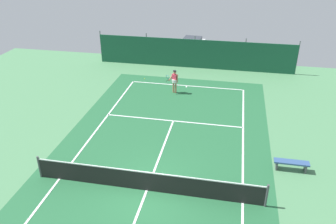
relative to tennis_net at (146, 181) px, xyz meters
name	(u,v)px	position (x,y,z in m)	size (l,w,h in m)	color
ground_plane	(147,190)	(0.00, 0.00, -0.51)	(36.00, 36.00, 0.00)	#4C8456
court_surface	(147,190)	(0.00, 0.00, -0.51)	(11.02, 26.60, 0.01)	#236038
tennis_net	(146,181)	(0.00, 0.00, 0.00)	(10.12, 0.10, 1.10)	black
back_fence	(195,58)	(0.00, 16.38, 0.16)	(16.30, 0.98, 2.70)	#195138
tennis_player	(174,80)	(-0.68, 10.51, 0.45)	(0.86, 0.63, 1.64)	#9E7051
tennis_ball_near_player	(144,79)	(-3.41, 12.60, -0.48)	(0.07, 0.07, 0.07)	#CCDB33
parked_car	(192,47)	(-0.61, 18.89, 0.33)	(2.28, 4.33, 1.68)	silver
courtside_bench	(291,163)	(6.31, 2.74, -0.14)	(1.60, 0.40, 0.49)	#335184
water_bottle	(276,160)	(5.67, 3.24, -0.39)	(0.08, 0.08, 0.24)	#D84C38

